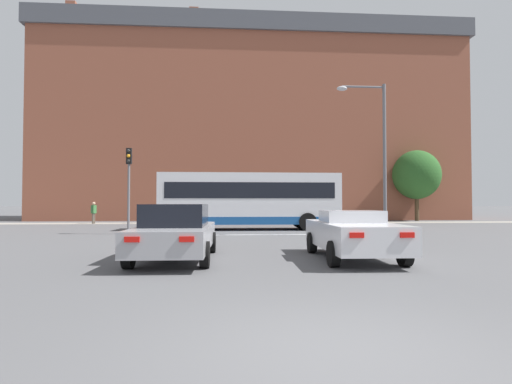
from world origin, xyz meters
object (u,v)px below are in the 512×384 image
Objects in this scene: traffic_light_near_left at (129,176)px; pedestrian_walking_west at (310,209)px; car_roadster_right at (352,234)px; bus_crossing_lead at (250,200)px; car_saloon_left at (176,232)px; pedestrian_waiting at (94,211)px; pedestrian_walking_east at (273,211)px; traffic_light_far_left at (162,190)px; street_lamp_junction at (376,142)px.

traffic_light_near_left reaches higher than pedestrian_walking_west.
bus_crossing_lead reaches higher than car_roadster_right.
pedestrian_waiting is at bearing 114.71° from car_saloon_left.
pedestrian_waiting reaches higher than car_roadster_right.
pedestrian_walking_east is (5.04, 20.98, 0.19)m from car_saloon_left.
traffic_light_near_left is at bearing 111.93° from car_saloon_left.
traffic_light_far_left is at bearing 22.06° from pedestrian_walking_east.
pedestrian_waiting is 1.00× the size of pedestrian_walking_east.
pedestrian_walking_east is (-3.47, 13.41, -3.53)m from street_lamp_junction.
street_lamp_junction is at bearing -129.03° from bus_crossing_lead.
traffic_light_near_left is 10.42m from traffic_light_far_left.
car_roadster_right is at bearing -170.04° from bus_crossing_lead.
traffic_light_far_left is 2.02× the size of pedestrian_walking_west.
car_saloon_left is at bearing 89.95° from pedestrian_walking_east.
bus_crossing_lead is at bearing 140.97° from street_lamp_junction.
traffic_light_far_left reaches higher than car_saloon_left.
street_lamp_junction reaches higher than traffic_light_near_left.
bus_crossing_lead is 8.00m from street_lamp_junction.
traffic_light_near_left is (-3.55, 9.26, 2.13)m from car_saloon_left.
bus_crossing_lead is 2.41× the size of traffic_light_near_left.
pedestrian_walking_east is 3.16m from pedestrian_walking_west.
pedestrian_walking_west reaches higher than pedestrian_waiting.
pedestrian_walking_west is (5.10, 7.08, -0.66)m from bus_crossing_lead.
street_lamp_junction reaches higher than car_roadster_right.
pedestrian_walking_west is (16.43, -0.27, 0.14)m from pedestrian_waiting.
bus_crossing_lead reaches higher than pedestrian_waiting.
car_saloon_left is 21.49m from pedestrian_waiting.
pedestrian_waiting is (-5.04, -0.01, -1.58)m from traffic_light_far_left.
traffic_light_near_left reaches higher than traffic_light_far_left.
pedestrian_walking_east reaches higher than car_roadster_right.
bus_crossing_lead is (2.67, 12.31, 0.99)m from car_saloon_left.
street_lamp_junction is 3.95× the size of pedestrian_walking_west.
car_roadster_right is at bearing -48.29° from traffic_light_near_left.
pedestrian_walking_west is (-0.75, 11.82, -3.39)m from street_lamp_junction.
traffic_light_far_left is 8.90m from pedestrian_walking_east.
traffic_light_far_left is (-3.62, 19.67, 1.77)m from car_saloon_left.
bus_crossing_lead is 6.31× the size of pedestrian_waiting.
car_roadster_right is 21.68m from traffic_light_far_left.
traffic_light_near_left is 14.67m from pedestrian_walking_east.
pedestrian_walking_east is at bearing 110.41° from pedestrian_waiting.
traffic_light_near_left is 2.33× the size of pedestrian_walking_west.
car_saloon_left is at bearing -69.01° from traffic_light_near_left.
car_saloon_left reaches higher than car_roadster_right.
bus_crossing_lead is 13.54m from pedestrian_waiting.
pedestrian_walking_east is at bearing -15.28° from bus_crossing_lead.
car_saloon_left is 0.67× the size of street_lamp_junction.
car_roadster_right is 1.05× the size of traffic_light_near_left.
pedestrian_walking_east reaches higher than car_saloon_left.
traffic_light_far_left is 17.25m from street_lamp_junction.
car_roadster_right is 12.85m from traffic_light_near_left.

